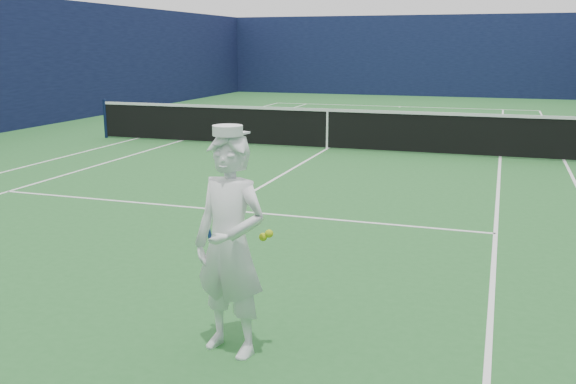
{
  "coord_description": "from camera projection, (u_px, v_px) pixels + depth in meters",
  "views": [
    {
      "loc": [
        4.08,
        -15.32,
        2.53
      ],
      "look_at": [
        2.05,
        -9.22,
        1.05
      ],
      "focal_mm": 40.0,
      "sensor_mm": 36.0,
      "label": 1
    }
  ],
  "objects": [
    {
      "name": "ground",
      "position": [
        327.0,
        149.0,
        15.99
      ],
      "size": [
        80.0,
        80.0,
        0.0
      ],
      "primitive_type": "plane",
      "color": "#26642A",
      "rests_on": "ground"
    },
    {
      "name": "tennis_player",
      "position": [
        230.0,
        245.0,
        5.24
      ],
      "size": [
        0.76,
        0.64,
        1.92
      ],
      "rotation": [
        0.0,
        0.0,
        -0.24
      ],
      "color": "white",
      "rests_on": "ground"
    },
    {
      "name": "tennis_net",
      "position": [
        327.0,
        127.0,
        15.86
      ],
      "size": [
        12.88,
        0.09,
        1.07
      ],
      "color": "#141E4C",
      "rests_on": "ground"
    },
    {
      "name": "windscreen_fence",
      "position": [
        328.0,
        68.0,
        15.54
      ],
      "size": [
        20.12,
        36.12,
        4.0
      ],
      "color": "#0F1538",
      "rests_on": "ground"
    },
    {
      "name": "court_markings",
      "position": [
        327.0,
        149.0,
        15.99
      ],
      "size": [
        11.03,
        23.83,
        0.01
      ],
      "color": "white",
      "rests_on": "ground"
    }
  ]
}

